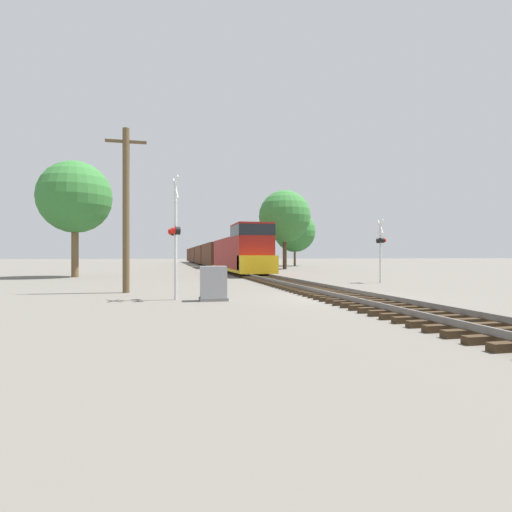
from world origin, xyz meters
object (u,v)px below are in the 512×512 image
at_px(relay_cabinet, 213,284).
at_px(tree_mid_background, 285,216).
at_px(freight_train, 207,255).
at_px(tree_deep_background, 295,231).
at_px(utility_pole, 126,208).
at_px(crossing_signal_far, 381,244).
at_px(tree_far_right, 75,197).
at_px(crossing_signal_near, 175,233).

distance_m(relay_cabinet, tree_mid_background, 36.19).
bearing_deg(freight_train, tree_mid_background, -67.50).
xyz_separation_m(freight_train, tree_deep_background, (13.64, -5.26, 3.81)).
bearing_deg(utility_pole, tree_mid_background, 60.81).
xyz_separation_m(crossing_signal_far, tree_mid_background, (1.69, 25.90, 4.20)).
distance_m(relay_cabinet, tree_deep_background, 50.73).
xyz_separation_m(relay_cabinet, tree_mid_background, (12.87, 33.30, 5.97)).
bearing_deg(crossing_signal_far, tree_far_right, 70.30).
distance_m(crossing_signal_near, tree_far_right, 19.62).
bearing_deg(relay_cabinet, crossing_signal_far, 33.52).
relative_size(crossing_signal_near, tree_mid_background, 0.47).
bearing_deg(tree_far_right, freight_train, 67.91).
bearing_deg(crossing_signal_near, freight_train, 162.96).
bearing_deg(tree_mid_background, tree_deep_background, 66.80).
xyz_separation_m(crossing_signal_near, tree_deep_background, (20.08, 46.29, 3.06)).
xyz_separation_m(crossing_signal_far, tree_far_right, (-19.79, 11.08, 3.79)).
bearing_deg(crossing_signal_far, tree_mid_background, 5.81).
height_order(crossing_signal_near, utility_pole, utility_pole).
height_order(freight_train, relay_cabinet, freight_train).
distance_m(utility_pole, tree_mid_background, 33.62).
bearing_deg(crossing_signal_far, relay_cabinet, 133.06).
bearing_deg(freight_train, tree_far_right, -112.09).
relative_size(relay_cabinet, tree_mid_background, 0.13).
height_order(freight_train, tree_far_right, tree_far_right).
relative_size(relay_cabinet, tree_deep_background, 0.14).
bearing_deg(tree_deep_background, tree_far_right, -133.85).
height_order(crossing_signal_near, tree_mid_background, tree_mid_background).
relative_size(crossing_signal_near, utility_pole, 0.63).
distance_m(relay_cabinet, tree_far_right, 21.13).
distance_m(crossing_signal_near, tree_mid_background, 35.89).
bearing_deg(tree_far_right, crossing_signal_near, -67.99).
height_order(crossing_signal_far, tree_far_right, tree_far_right).
bearing_deg(relay_cabinet, tree_deep_background, 68.27).
xyz_separation_m(freight_train, tree_far_right, (-13.66, -33.68, 4.39)).
height_order(relay_cabinet, tree_far_right, tree_far_right).
relative_size(freight_train, tree_deep_background, 8.84).
bearing_deg(crossing_signal_far, crossing_signal_near, 127.95).
bearing_deg(crossing_signal_near, relay_cabinet, 56.47).
relative_size(freight_train, relay_cabinet, 61.67).
distance_m(freight_train, tree_deep_background, 15.11).
xyz_separation_m(crossing_signal_far, utility_pole, (-14.65, -3.36, 1.42)).
height_order(crossing_signal_near, relay_cabinet, crossing_signal_near).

